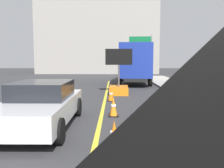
% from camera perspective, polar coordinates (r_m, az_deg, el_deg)
% --- Properties ---
extents(lane_center_stripe, '(0.14, 36.00, 0.01)m').
position_cam_1_polar(lane_center_stripe, '(5.69, -4.32, -15.50)').
color(lane_center_stripe, yellow).
rests_on(lane_center_stripe, ground).
extents(arrow_board_trailer, '(1.60, 1.82, 2.70)m').
position_cam_1_polar(arrow_board_trailer, '(14.71, 1.58, -0.46)').
color(arrow_board_trailer, orange).
rests_on(arrow_board_trailer, ground).
extents(box_truck, '(2.93, 7.96, 3.30)m').
position_cam_1_polar(box_truck, '(21.12, 5.19, 4.97)').
color(box_truck, black).
rests_on(box_truck, ground).
extents(pickup_car, '(2.00, 4.64, 1.38)m').
position_cam_1_polar(pickup_car, '(7.80, -16.13, -4.59)').
color(pickup_car, silver).
rests_on(pickup_car, ground).
extents(highway_guide_sign, '(2.79, 0.21, 5.00)m').
position_cam_1_polar(highway_guide_sign, '(29.63, 7.75, 8.29)').
color(highway_guide_sign, gray).
rests_on(highway_guide_sign, ground).
extents(far_building_block, '(17.78, 6.64, 10.43)m').
position_cam_1_polar(far_building_block, '(38.29, -3.28, 10.42)').
color(far_building_block, gray).
rests_on(far_building_block, ground).
extents(traffic_cone_mid_lane, '(0.36, 0.36, 0.67)m').
position_cam_1_polar(traffic_cone_mid_lane, '(5.75, 0.51, -11.82)').
color(traffic_cone_mid_lane, black).
rests_on(traffic_cone_mid_lane, ground).
extents(traffic_cone_far_lane, '(0.36, 0.36, 0.71)m').
position_cam_1_polar(traffic_cone_far_lane, '(8.93, 0.35, -5.35)').
color(traffic_cone_far_lane, black).
rests_on(traffic_cone_far_lane, ground).
extents(traffic_cone_curbside, '(0.36, 0.36, 0.67)m').
position_cam_1_polar(traffic_cone_curbside, '(12.19, -0.24, -2.46)').
color(traffic_cone_curbside, black).
rests_on(traffic_cone_curbside, ground).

